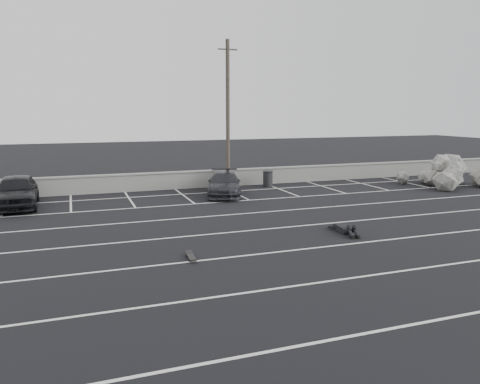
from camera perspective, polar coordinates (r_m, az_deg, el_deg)
name	(u,v)px	position (r m, az deg, el deg)	size (l,w,h in m)	color
ground	(315,248)	(16.61, 9.17, -6.74)	(120.00, 120.00, 0.00)	black
seawall	(206,178)	(29.25, -4.16, 1.67)	(50.00, 0.45, 1.06)	gray
stall_lines	(264,220)	(20.41, 2.97, -3.48)	(36.00, 20.05, 0.01)	silver
car_left	(17,191)	(25.51, -25.58, 0.10)	(1.92, 4.76, 1.62)	black
car_right	(224,184)	(26.37, -1.93, 1.00)	(1.82, 4.47, 1.30)	#26262C
utility_pole	(228,115)	(28.54, -1.49, 9.42)	(1.18, 0.24, 8.87)	#4C4238
trash_bin	(268,179)	(29.38, 3.41, 1.63)	(0.85, 0.85, 1.00)	black
riprap_pile	(449,176)	(32.89, 24.14, 1.83)	(5.54, 4.21, 1.55)	#A09D95
person	(342,225)	(19.01, 12.36, -3.99)	(1.21, 2.46, 0.47)	black
skateboard	(191,257)	(15.29, -5.98, -7.83)	(0.28, 0.84, 0.10)	black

